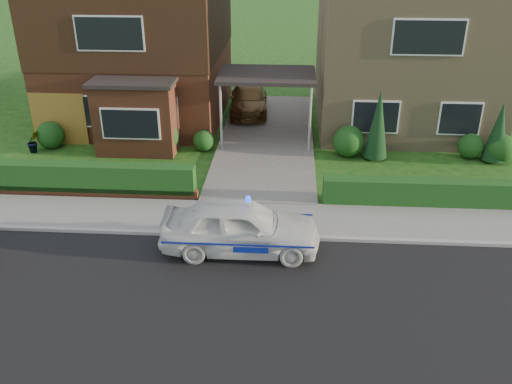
{
  "coord_description": "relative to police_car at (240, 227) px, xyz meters",
  "views": [
    {
      "loc": [
        0.94,
        -10.13,
        7.95
      ],
      "look_at": [
        0.05,
        3.5,
        1.24
      ],
      "focal_mm": 38.0,
      "sensor_mm": 36.0,
      "label": 1
    }
  ],
  "objects": [
    {
      "name": "house_right",
      "position": [
        6.1,
        11.59,
        2.94
      ],
      "size": [
        7.5,
        8.06,
        7.25
      ],
      "color": "#97845C",
      "rests_on": "ground"
    },
    {
      "name": "potted_plant_a",
      "position": [
        -7.3,
        3.6,
        -0.37
      ],
      "size": [
        0.45,
        0.39,
        0.72
      ],
      "primitive_type": "imported",
      "rotation": [
        0.0,
        0.0,
        -0.41
      ],
      "color": "gray",
      "rests_on": "ground"
    },
    {
      "name": "shrub_right_near",
      "position": [
        3.5,
        7.0,
        -0.13
      ],
      "size": [
        1.2,
        1.2,
        1.2
      ],
      "primitive_type": "sphere",
      "color": "#113513",
      "rests_on": "ground"
    },
    {
      "name": "shrub_left_near",
      "position": [
        -2.1,
        7.2,
        -0.31
      ],
      "size": [
        0.84,
        0.84,
        0.84
      ],
      "primitive_type": "sphere",
      "color": "#113513",
      "rests_on": "ground"
    },
    {
      "name": "shrub_right_mid",
      "position": [
        8.1,
        7.1,
        -0.25
      ],
      "size": [
        0.96,
        0.96,
        0.96
      ],
      "primitive_type": "sphere",
      "color": "#113513",
      "rests_on": "ground"
    },
    {
      "name": "potted_plant_b",
      "position": [
        -8.7,
        6.6,
        -0.3
      ],
      "size": [
        0.61,
        0.59,
        0.86
      ],
      "primitive_type": "imported",
      "rotation": [
        0.0,
        0.0,
        0.89
      ],
      "color": "gray",
      "rests_on": "ground"
    },
    {
      "name": "carport_link",
      "position": [
        0.3,
        8.55,
        1.93
      ],
      "size": [
        3.8,
        3.0,
        2.77
      ],
      "color": "black",
      "rests_on": "ground"
    },
    {
      "name": "shrub_right_far",
      "position": [
        9.1,
        6.8,
        -0.19
      ],
      "size": [
        1.08,
        1.08,
        1.08
      ],
      "primitive_type": "sphere",
      "color": "#113513",
      "rests_on": "ground"
    },
    {
      "name": "shrub_left_mid",
      "position": [
        -3.7,
        6.9,
        -0.07
      ],
      "size": [
        1.32,
        1.32,
        1.32
      ],
      "primitive_type": "sphere",
      "color": "#113513",
      "rests_on": "ground"
    },
    {
      "name": "police_car",
      "position": [
        0.0,
        0.0,
        0.0
      ],
      "size": [
        3.92,
        4.27,
        1.62
      ],
      "rotation": [
        0.0,
        0.0,
        1.58
      ],
      "color": "silver",
      "rests_on": "ground"
    },
    {
      "name": "road",
      "position": [
        0.3,
        -2.4,
        -0.73
      ],
      "size": [
        60.0,
        6.0,
        0.02
      ],
      "primitive_type": "cube",
      "color": "black",
      "rests_on": "ground"
    },
    {
      "name": "conifer_b",
      "position": [
        8.9,
        6.8,
        0.37
      ],
      "size": [
        0.9,
        0.9,
        2.2
      ],
      "primitive_type": "cone",
      "color": "black",
      "rests_on": "ground"
    },
    {
      "name": "shrub_left_far",
      "position": [
        -8.2,
        7.1,
        -0.19
      ],
      "size": [
        1.08,
        1.08,
        1.08
      ],
      "primitive_type": "sphere",
      "color": "#113513",
      "rests_on": "ground"
    },
    {
      "name": "sidewalk",
      "position": [
        0.3,
        1.7,
        -0.68
      ],
      "size": [
        60.0,
        2.0,
        0.1
      ],
      "primitive_type": "cube",
      "color": "slate",
      "rests_on": "ground"
    },
    {
      "name": "conifer_a",
      "position": [
        4.5,
        6.8,
        0.57
      ],
      "size": [
        0.9,
        0.9,
        2.6
      ],
      "primitive_type": "cone",
      "color": "black",
      "rests_on": "ground"
    },
    {
      "name": "hedge_left",
      "position": [
        -5.5,
        3.05,
        -0.73
      ],
      "size": [
        7.5,
        0.55,
        0.9
      ],
      "primitive_type": "cube",
      "color": "#113513",
      "rests_on": "ground"
    },
    {
      "name": "hedge_right",
      "position": [
        6.1,
        2.95,
        -0.73
      ],
      "size": [
        7.5,
        0.55,
        0.8
      ],
      "primitive_type": "cube",
      "color": "#113513",
      "rests_on": "ground"
    },
    {
      "name": "driveway",
      "position": [
        0.3,
        8.6,
        -0.67
      ],
      "size": [
        3.8,
        12.0,
        0.12
      ],
      "primitive_type": "cube",
      "color": "#666059",
      "rests_on": "ground"
    },
    {
      "name": "potted_plant_c",
      "position": [
        -5.32,
        6.6,
        -0.34
      ],
      "size": [
        0.49,
        0.49,
        0.78
      ],
      "primitive_type": "imported",
      "rotation": [
        0.0,
        0.0,
        1.69
      ],
      "color": "gray",
      "rests_on": "ground"
    },
    {
      "name": "driveway_car",
      "position": [
        -0.7,
        11.92,
        -0.0
      ],
      "size": [
        1.94,
        4.26,
        1.21
      ],
      "primitive_type": "imported",
      "rotation": [
        0.0,
        0.0,
        0.06
      ],
      "color": "brown",
      "rests_on": "driveway"
    },
    {
      "name": "garage_door",
      "position": [
        -7.95,
        7.56,
        0.32
      ],
      "size": [
        2.2,
        0.1,
        2.1
      ],
      "primitive_type": "cube",
      "color": "olive",
      "rests_on": "ground"
    },
    {
      "name": "dwarf_wall",
      "position": [
        -5.5,
        2.9,
        -0.55
      ],
      "size": [
        7.7,
        0.25,
        0.36
      ],
      "primitive_type": "cube",
      "color": "brown",
      "rests_on": "ground"
    },
    {
      "name": "kerb",
      "position": [
        0.3,
        0.65,
        -0.67
      ],
      "size": [
        60.0,
        0.16,
        0.12
      ],
      "primitive_type": "cube",
      "color": "#9E9993",
      "rests_on": "ground"
    },
    {
      "name": "house_left",
      "position": [
        -5.48,
        11.5,
        3.08
      ],
      "size": [
        7.5,
        9.53,
        7.25
      ],
      "color": "brown",
      "rests_on": "ground"
    },
    {
      "name": "ground",
      "position": [
        0.3,
        -2.4,
        -0.73
      ],
      "size": [
        120.0,
        120.0,
        0.0
      ],
      "primitive_type": "plane",
      "color": "#144312",
      "rests_on": "ground"
    }
  ]
}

